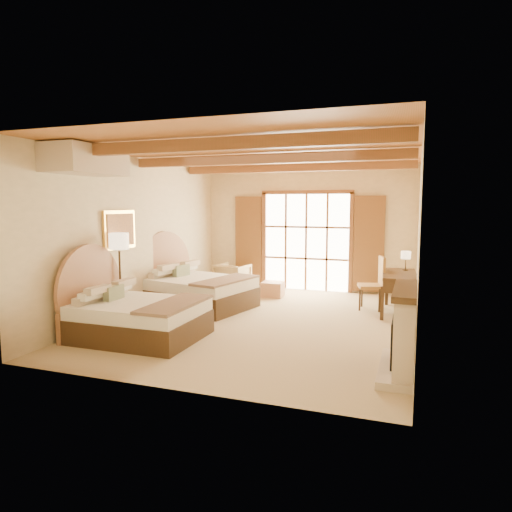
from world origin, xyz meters
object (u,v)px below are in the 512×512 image
at_px(bed_far, 192,287).
at_px(armchair, 232,277).
at_px(nightstand, 122,308).
at_px(desk, 399,292).
at_px(bed_near, 131,313).

bearing_deg(bed_far, armchair, 98.69).
relative_size(nightstand, armchair, 0.74).
relative_size(bed_far, desk, 1.56).
xyz_separation_m(armchair, desk, (4.15, -1.06, 0.09)).
bearing_deg(desk, bed_far, -171.87).
bearing_deg(bed_far, bed_near, -75.20).
bearing_deg(bed_near, bed_far, 92.01).
distance_m(bed_near, bed_far, 2.42).
bearing_deg(nightstand, bed_far, 91.49).
bearing_deg(bed_near, nightstand, 133.92).
relative_size(bed_far, nightstand, 4.29).
distance_m(bed_far, armchair, 1.97).
bearing_deg(nightstand, armchair, 100.07).
distance_m(nightstand, desk, 5.55).
height_order(bed_near, desk, bed_near).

